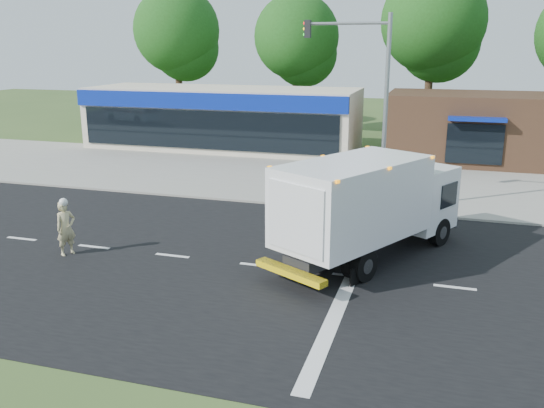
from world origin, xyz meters
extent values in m
plane|color=#385123|center=(0.00, 0.00, 0.00)|extent=(120.00, 120.00, 0.00)
cube|color=black|center=(0.00, 0.00, 0.00)|extent=(60.00, 14.00, 0.02)
cube|color=gray|center=(0.00, 8.20, 0.06)|extent=(60.00, 2.40, 0.12)
cube|color=gray|center=(0.00, 14.00, 0.01)|extent=(60.00, 9.00, 0.02)
cube|color=silver|center=(-9.00, 0.00, 0.02)|extent=(1.20, 0.15, 0.01)
cube|color=silver|center=(-6.00, 0.00, 0.02)|extent=(1.20, 0.15, 0.01)
cube|color=silver|center=(-3.00, 0.00, 0.02)|extent=(1.20, 0.15, 0.01)
cube|color=silver|center=(0.00, 0.00, 0.02)|extent=(1.20, 0.15, 0.01)
cube|color=silver|center=(3.00, 0.00, 0.02)|extent=(1.20, 0.15, 0.01)
cube|color=silver|center=(6.00, 0.00, 0.02)|extent=(1.20, 0.15, 0.01)
cube|color=silver|center=(3.00, -3.00, 0.02)|extent=(0.40, 7.00, 0.01)
cube|color=black|center=(2.82, 0.87, 0.72)|extent=(3.38, 5.03, 0.36)
cube|color=white|center=(4.57, 4.09, 1.60)|extent=(2.94, 2.88, 2.17)
cube|color=black|center=(5.04, 4.95, 1.81)|extent=(1.80, 1.08, 0.93)
cube|color=white|center=(2.82, 0.87, 2.17)|extent=(4.65, 5.72, 2.43)
cube|color=silver|center=(1.57, -1.41, 2.12)|extent=(1.84, 1.04, 1.96)
cube|color=yellow|center=(1.48, -1.57, 0.57)|extent=(2.35, 1.50, 0.19)
cube|color=orange|center=(2.82, 0.87, 3.36)|extent=(4.58, 5.56, 0.08)
cylinder|color=black|center=(3.74, 4.61, 0.50)|extent=(0.75, 1.02, 0.99)
cylinder|color=black|center=(5.46, 3.67, 0.50)|extent=(0.75, 1.02, 0.99)
cylinder|color=black|center=(1.56, 0.73, 0.50)|extent=(0.75, 1.02, 0.99)
cylinder|color=black|center=(3.38, -0.25, 0.50)|extent=(0.75, 1.02, 0.99)
imported|color=tan|center=(-6.42, -0.85, 0.92)|extent=(0.69, 0.80, 1.85)
sphere|color=white|center=(-6.42, -0.85, 1.82)|extent=(0.28, 0.28, 0.28)
cube|color=beige|center=(-9.00, 20.00, 2.00)|extent=(18.00, 6.00, 4.00)
cube|color=#082191|center=(-9.00, 16.95, 3.40)|extent=(18.00, 0.30, 1.00)
cube|color=black|center=(-9.00, 16.95, 1.60)|extent=(17.00, 0.12, 2.40)
cube|color=#382316|center=(7.00, 20.00, 2.00)|extent=(10.00, 6.00, 4.00)
cube|color=#082191|center=(7.00, 16.90, 2.90)|extent=(3.00, 1.20, 0.20)
cube|color=black|center=(7.00, 16.95, 1.50)|extent=(3.00, 0.12, 2.20)
cylinder|color=gray|center=(3.00, 7.60, 4.00)|extent=(0.18, 0.18, 8.00)
cylinder|color=gray|center=(1.30, 7.60, 7.60)|extent=(3.40, 0.12, 0.12)
cube|color=black|center=(-0.30, 7.60, 7.40)|extent=(0.25, 0.25, 0.70)
cylinder|color=#332114|center=(-16.00, 28.00, 3.67)|extent=(0.56, 0.56, 7.35)
sphere|color=#1C4B15|center=(-16.00, 28.00, 7.88)|extent=(6.93, 6.93, 6.93)
sphere|color=#1C4B15|center=(-15.50, 28.50, 6.51)|extent=(5.46, 5.46, 5.46)
cylinder|color=#332114|center=(-6.00, 28.00, 3.43)|extent=(0.56, 0.56, 6.86)
sphere|color=#1C4B15|center=(-6.00, 28.00, 7.35)|extent=(6.47, 6.47, 6.47)
sphere|color=#1C4B15|center=(-5.50, 28.50, 6.08)|extent=(5.10, 5.10, 5.10)
cylinder|color=#332114|center=(4.00, 28.00, 3.92)|extent=(0.56, 0.56, 7.84)
sphere|color=#1C4B15|center=(4.00, 28.00, 8.40)|extent=(7.39, 7.39, 7.39)
sphere|color=#1C4B15|center=(4.50, 28.50, 6.94)|extent=(5.82, 5.82, 5.82)
camera|label=1|loc=(5.35, -16.25, 6.82)|focal=38.00mm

